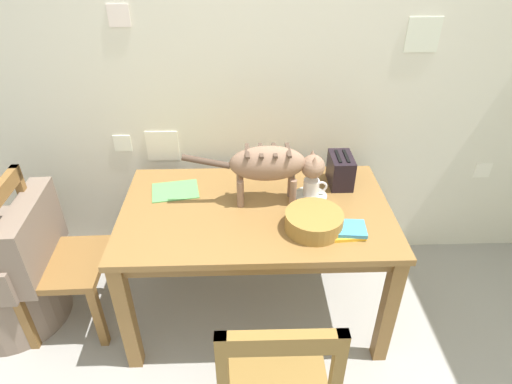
# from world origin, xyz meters

# --- Properties ---
(wall_rear) EXTENTS (4.34, 0.11, 2.50)m
(wall_rear) POSITION_xyz_m (-0.00, 1.82, 1.25)
(wall_rear) COLOR silver
(wall_rear) RESTS_ON ground_plane
(dining_table) EXTENTS (1.39, 0.83, 0.73)m
(dining_table) POSITION_xyz_m (-0.06, 1.24, 0.64)
(dining_table) COLOR brown
(dining_table) RESTS_ON ground_plane
(cat) EXTENTS (0.72, 0.16, 0.32)m
(cat) POSITION_xyz_m (0.02, 1.31, 0.94)
(cat) COLOR #8B6953
(cat) RESTS_ON dining_table
(saucer_bowl) EXTENTS (0.17, 0.17, 0.03)m
(saucer_bowl) POSITION_xyz_m (0.23, 1.31, 0.74)
(saucer_bowl) COLOR #B5B5AC
(saucer_bowl) RESTS_ON dining_table
(coffee_mug) EXTENTS (0.13, 0.08, 0.09)m
(coffee_mug) POSITION_xyz_m (0.23, 1.31, 0.80)
(coffee_mug) COLOR white
(coffee_mug) RESTS_ON saucer_bowl
(magazine) EXTENTS (0.28, 0.23, 0.01)m
(magazine) POSITION_xyz_m (-0.50, 1.42, 0.73)
(magazine) COLOR #59A157
(magazine) RESTS_ON dining_table
(book_stack) EXTENTS (0.19, 0.15, 0.04)m
(book_stack) POSITION_xyz_m (0.36, 1.02, 0.75)
(book_stack) COLOR gold
(book_stack) RESTS_ON dining_table
(wicker_basket) EXTENTS (0.28, 0.28, 0.09)m
(wicker_basket) POSITION_xyz_m (0.21, 1.06, 0.77)
(wicker_basket) COLOR olive
(wicker_basket) RESTS_ON dining_table
(toaster) EXTENTS (0.12, 0.20, 0.18)m
(toaster) POSITION_xyz_m (0.41, 1.47, 0.81)
(toaster) COLOR black
(toaster) RESTS_ON dining_table
(wooden_chair_near) EXTENTS (0.43, 0.43, 0.92)m
(wooden_chair_near) POSITION_xyz_m (-1.14, 1.19, 0.45)
(wooden_chair_near) COLOR brown
(wooden_chair_near) RESTS_ON ground_plane
(wooden_chair_far) EXTENTS (0.42, 0.42, 0.92)m
(wooden_chair_far) POSITION_xyz_m (-0.01, 0.44, 0.45)
(wooden_chair_far) COLOR brown
(wooden_chair_far) RESTS_ON ground_plane
(wicker_armchair) EXTENTS (0.61, 0.62, 0.78)m
(wicker_armchair) POSITION_xyz_m (-1.43, 1.22, 0.27)
(wicker_armchair) COLOR #796658
(wicker_armchair) RESTS_ON ground_plane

